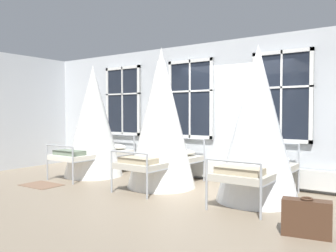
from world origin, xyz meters
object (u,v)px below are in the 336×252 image
object	(u,v)px
cot_first	(93,122)
suitcase_dark	(306,218)
cot_third	(257,125)
cot_second	(161,119)

from	to	relation	value
cot_first	suitcase_dark	world-z (taller)	cot_first
cot_first	cot_third	distance (m)	4.02
cot_third	suitcase_dark	size ratio (longest dim) A/B	4.44
cot_first	cot_second	size ratio (longest dim) A/B	0.93
cot_third	cot_first	bearing A→B (deg)	89.02
cot_second	suitcase_dark	distance (m)	3.53
cot_first	cot_third	size ratio (longest dim) A/B	0.99
cot_first	cot_second	world-z (taller)	cot_second
cot_first	cot_second	distance (m)	2.04
cot_second	cot_third	distance (m)	1.99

